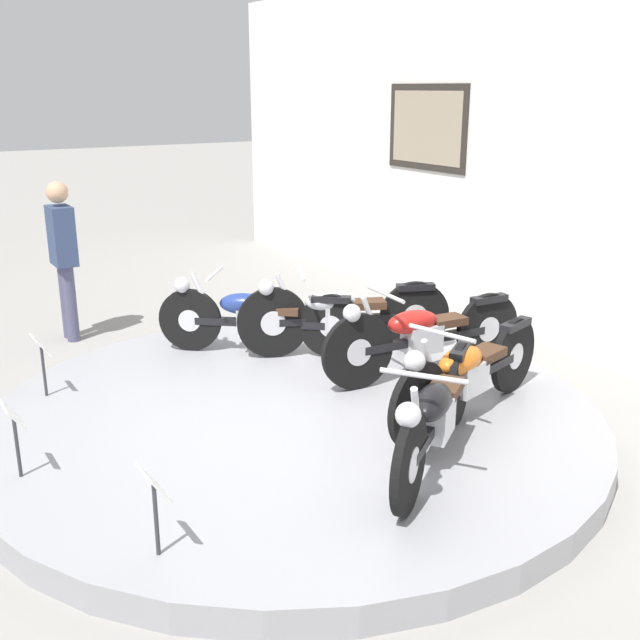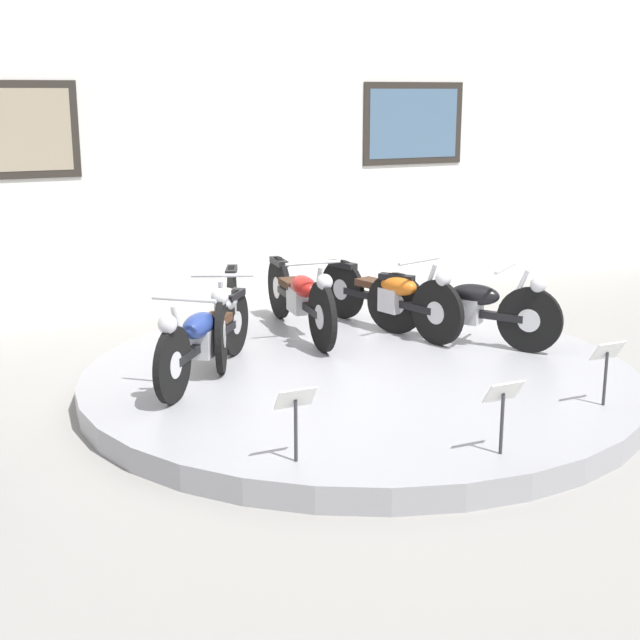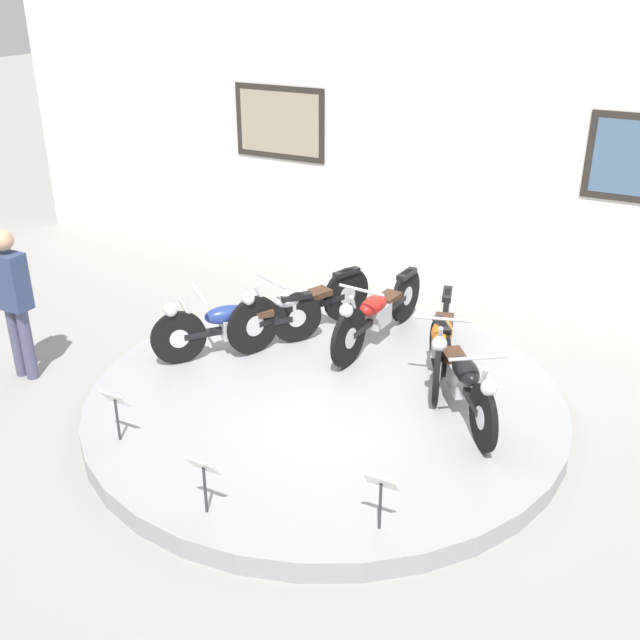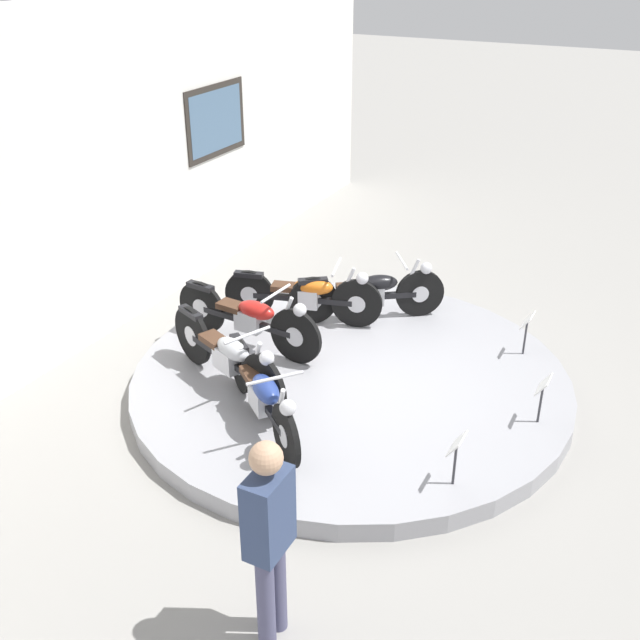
% 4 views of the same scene
% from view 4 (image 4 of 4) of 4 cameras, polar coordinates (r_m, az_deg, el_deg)
% --- Properties ---
extents(ground_plane, '(60.00, 60.00, 0.00)m').
position_cam_4_polar(ground_plane, '(8.38, 2.31, -5.16)').
color(ground_plane, gray).
extents(display_platform, '(4.80, 4.80, 0.19)m').
position_cam_4_polar(display_platform, '(8.32, 2.32, -4.60)').
color(display_platform, '#99999E').
rests_on(display_platform, ground_plane).
extents(back_wall, '(14.00, 0.22, 3.91)m').
position_cam_4_polar(back_wall, '(9.34, -16.83, 10.41)').
color(back_wall, white).
rests_on(back_wall, ground_plane).
extents(motorcycle_blue, '(1.29, 1.53, 0.78)m').
position_cam_4_polar(motorcycle_blue, '(7.24, -4.39, -5.63)').
color(motorcycle_blue, black).
rests_on(motorcycle_blue, display_platform).
extents(motorcycle_silver, '(0.84, 1.88, 0.81)m').
position_cam_4_polar(motorcycle_silver, '(7.86, -7.01, -2.68)').
color(motorcycle_silver, black).
rests_on(motorcycle_silver, display_platform).
extents(motorcycle_red, '(0.54, 2.00, 0.80)m').
position_cam_4_polar(motorcycle_red, '(8.62, -5.38, 0.22)').
color(motorcycle_red, black).
rests_on(motorcycle_red, display_platform).
extents(motorcycle_orange, '(0.67, 1.92, 0.79)m').
position_cam_4_polar(motorcycle_orange, '(9.16, -1.09, 1.99)').
color(motorcycle_orange, black).
rests_on(motorcycle_orange, display_platform).
extents(motorcycle_black, '(1.19, 1.63, 0.78)m').
position_cam_4_polar(motorcycle_black, '(9.26, 3.87, 2.17)').
color(motorcycle_black, black).
rests_on(motorcycle_black, display_platform).
extents(info_placard_front_left, '(0.26, 0.11, 0.51)m').
position_cam_4_polar(info_placard_front_left, '(6.62, 10.33, -9.71)').
color(info_placard_front_left, '#333338').
rests_on(info_placard_front_left, display_platform).
extents(info_placard_front_centre, '(0.26, 0.11, 0.51)m').
position_cam_4_polar(info_placard_front_centre, '(7.59, 16.59, -5.16)').
color(info_placard_front_centre, '#333338').
rests_on(info_placard_front_centre, display_platform).
extents(info_placard_front_right, '(0.26, 0.11, 0.51)m').
position_cam_4_polar(info_placard_front_right, '(8.77, 15.48, -0.40)').
color(info_placard_front_right, '#333338').
rests_on(info_placard_front_right, display_platform).
extents(visitor_standing, '(0.36, 0.22, 1.69)m').
position_cam_4_polar(visitor_standing, '(5.18, -3.90, -15.89)').
color(visitor_standing, '#4C4C6B').
rests_on(visitor_standing, ground_plane).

